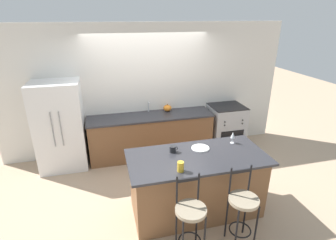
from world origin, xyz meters
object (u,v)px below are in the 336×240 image
(bar_stool_far, at_px, (243,207))
(pumpkin_decoration, at_px, (167,108))
(oven_range, at_px, (226,126))
(wine_glass, at_px, (233,135))
(tumbler_cup, at_px, (181,167))
(refrigerator, at_px, (60,126))
(bar_stool_near, at_px, (190,217))
(coffee_mug, at_px, (173,149))
(dinner_plate, at_px, (200,148))

(bar_stool_far, relative_size, pumpkin_decoration, 6.18)
(oven_range, height_order, pumpkin_decoration, pumpkin_decoration)
(oven_range, xyz_separation_m, wine_glass, (-0.72, -1.63, 0.60))
(tumbler_cup, bearing_deg, refrigerator, 128.31)
(bar_stool_near, height_order, pumpkin_decoration, bar_stool_near)
(oven_range, xyz_separation_m, bar_stool_near, (-1.74, -2.62, 0.10))
(refrigerator, height_order, tumbler_cup, refrigerator)
(tumbler_cup, relative_size, pumpkin_decoration, 0.77)
(oven_range, bearing_deg, refrigerator, -179.76)
(coffee_mug, height_order, pumpkin_decoration, pumpkin_decoration)
(wine_glass, bearing_deg, bar_stool_far, -108.07)
(refrigerator, distance_m, wine_glass, 3.19)
(bar_stool_near, distance_m, wine_glass, 1.51)
(coffee_mug, distance_m, tumbler_cup, 0.52)
(bar_stool_near, distance_m, coffee_mug, 1.03)
(pumpkin_decoration, bearing_deg, wine_glass, -71.98)
(oven_range, relative_size, coffee_mug, 7.63)
(refrigerator, distance_m, bar_stool_near, 3.14)
(oven_range, relative_size, pumpkin_decoration, 5.48)
(wine_glass, distance_m, tumbler_cup, 1.17)
(wine_glass, height_order, tumbler_cup, wine_glass)
(bar_stool_far, height_order, pumpkin_decoration, bar_stool_far)
(bar_stool_far, height_order, tumbler_cup, bar_stool_far)
(oven_range, relative_size, wine_glass, 5.14)
(dinner_plate, relative_size, tumbler_cup, 2.00)
(dinner_plate, bearing_deg, tumbler_cup, -132.22)
(pumpkin_decoration, bearing_deg, oven_range, -7.85)
(wine_glass, relative_size, tumbler_cup, 1.38)
(dinner_plate, distance_m, coffee_mug, 0.43)
(wine_glass, bearing_deg, pumpkin_decoration, 108.02)
(bar_stool_near, bearing_deg, pumpkin_decoration, 81.35)
(bar_stool_far, xyz_separation_m, tumbler_cup, (-0.70, 0.42, 0.44))
(oven_range, bearing_deg, dinner_plate, -127.09)
(bar_stool_near, relative_size, dinner_plate, 4.01)
(bar_stool_far, height_order, dinner_plate, bar_stool_far)
(oven_range, bearing_deg, bar_stool_near, -123.53)
(coffee_mug, distance_m, pumpkin_decoration, 1.90)
(wine_glass, distance_m, pumpkin_decoration, 1.91)
(oven_range, height_order, dinner_plate, dinner_plate)
(refrigerator, xyz_separation_m, tumbler_cup, (1.73, -2.18, 0.16))
(oven_range, bearing_deg, tumbler_cup, -128.36)
(refrigerator, relative_size, tumbler_cup, 12.62)
(bar_stool_far, height_order, wine_glass, wine_glass)
(bar_stool_near, height_order, dinner_plate, bar_stool_near)
(tumbler_cup, height_order, pumpkin_decoration, tumbler_cup)
(tumbler_cup, xyz_separation_m, pumpkin_decoration, (0.43, 2.38, -0.05))
(bar_stool_far, bearing_deg, coffee_mug, 125.16)
(oven_range, height_order, wine_glass, wine_glass)
(oven_range, distance_m, bar_stool_near, 3.15)
(coffee_mug, xyz_separation_m, pumpkin_decoration, (0.39, 1.86, -0.03))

